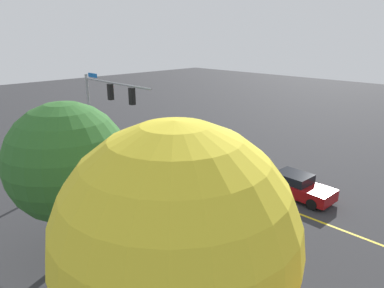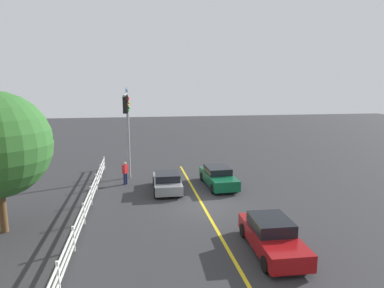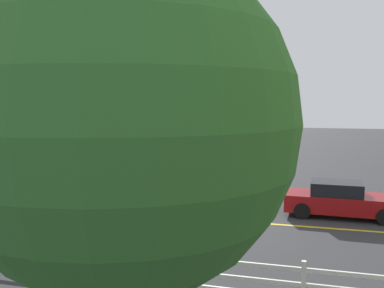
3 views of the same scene
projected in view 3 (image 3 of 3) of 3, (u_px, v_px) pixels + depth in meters
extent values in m
plane|color=#2D2D30|center=(190.00, 218.00, 17.10)|extent=(120.00, 120.00, 0.00)
cube|color=gold|center=(292.00, 225.00, 16.07)|extent=(28.00, 0.16, 0.01)
cylinder|color=gray|center=(43.00, 39.00, 13.06)|extent=(7.08, 0.12, 0.12)
cube|color=black|center=(26.00, 59.00, 13.28)|extent=(0.32, 0.28, 1.00)
sphere|color=red|center=(29.00, 50.00, 13.39)|extent=(0.17, 0.17, 0.17)
sphere|color=orange|center=(29.00, 60.00, 13.42)|extent=(0.17, 0.17, 0.17)
sphere|color=#148C19|center=(30.00, 70.00, 13.46)|extent=(0.17, 0.17, 0.17)
cube|color=black|center=(93.00, 57.00, 12.68)|extent=(0.32, 0.28, 1.00)
sphere|color=red|center=(96.00, 47.00, 12.80)|extent=(0.17, 0.17, 0.17)
sphere|color=orange|center=(96.00, 58.00, 12.83)|extent=(0.17, 0.17, 0.17)
sphere|color=#148C19|center=(96.00, 69.00, 12.86)|extent=(0.17, 0.17, 0.17)
cube|color=maroon|center=(342.00, 203.00, 17.28)|extent=(4.52, 1.93, 0.69)
cube|color=black|center=(336.00, 188.00, 17.29)|extent=(2.05, 1.66, 0.52)
cylinder|color=black|center=(380.00, 207.00, 17.64)|extent=(0.65, 0.24, 0.64)
cylinder|color=black|center=(304.00, 202.00, 18.54)|extent=(0.65, 0.24, 0.64)
cylinder|color=black|center=(302.00, 211.00, 16.97)|extent=(0.65, 0.24, 0.64)
cube|color=slate|center=(92.00, 211.00, 16.14)|extent=(4.07, 1.91, 0.61)
cube|color=black|center=(97.00, 198.00, 16.03)|extent=(1.91, 1.67, 0.46)
cylinder|color=black|center=(48.00, 219.00, 15.75)|extent=(0.65, 0.24, 0.64)
cylinder|color=black|center=(73.00, 208.00, 17.35)|extent=(0.65, 0.24, 0.64)
cylinder|color=black|center=(115.00, 226.00, 14.97)|extent=(0.65, 0.24, 0.64)
cylinder|color=black|center=(135.00, 214.00, 16.57)|extent=(0.65, 0.24, 0.64)
cube|color=#0C4C2D|center=(123.00, 190.00, 19.83)|extent=(4.61, 1.92, 0.70)
cube|color=black|center=(118.00, 177.00, 19.82)|extent=(2.18, 1.67, 0.46)
cylinder|color=black|center=(160.00, 193.00, 20.30)|extent=(0.65, 0.24, 0.64)
cylinder|color=black|center=(149.00, 201.00, 18.70)|extent=(0.65, 0.24, 0.64)
cylinder|color=black|center=(100.00, 190.00, 21.01)|extent=(0.65, 0.24, 0.64)
cylinder|color=black|center=(84.00, 197.00, 19.40)|extent=(0.65, 0.24, 0.64)
cube|color=white|center=(303.00, 286.00, 9.52)|extent=(0.10, 0.10, 1.15)
cube|color=white|center=(179.00, 272.00, 10.26)|extent=(0.10, 0.10, 1.15)
cube|color=white|center=(72.00, 261.00, 11.01)|extent=(0.10, 0.10, 1.15)
cube|color=white|center=(239.00, 263.00, 9.85)|extent=(26.00, 0.06, 0.09)
cube|color=white|center=(239.00, 278.00, 9.89)|extent=(26.00, 0.06, 0.09)
sphere|color=#2D6628|center=(124.00, 123.00, 6.23)|extent=(5.07, 5.07, 5.07)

